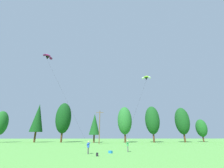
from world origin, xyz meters
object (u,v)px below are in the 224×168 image
(utility_pole, at_px, (99,126))
(picnic_cooler, at_px, (110,152))
(parafoil_kite_high_magenta, at_px, (48,57))
(backpack, at_px, (97,154))
(parafoil_kite_mid_lime_white, at_px, (146,78))
(kite_flyer_mid, at_px, (128,145))
(kite_flyer_near, at_px, (88,146))

(utility_pole, distance_m, picnic_cooler, 23.75)
(parafoil_kite_high_magenta, height_order, backpack, parafoil_kite_high_magenta)
(parafoil_kite_mid_lime_white, distance_m, backpack, 24.91)
(utility_pole, bearing_deg, parafoil_kite_mid_lime_white, -41.48)
(parafoil_kite_mid_lime_white, relative_size, backpack, 38.32)
(picnic_cooler, bearing_deg, parafoil_kite_high_magenta, 7.91)
(parafoil_kite_high_magenta, xyz_separation_m, parafoil_kite_mid_lime_white, (26.32, -1.02, -6.32))
(utility_pole, xyz_separation_m, kite_flyer_mid, (5.65, -21.52, -4.09))
(kite_flyer_mid, bearing_deg, parafoil_kite_mid_lime_white, 58.14)
(parafoil_kite_high_magenta, height_order, picnic_cooler, parafoil_kite_high_magenta)
(kite_flyer_near, height_order, picnic_cooler, kite_flyer_near)
(parafoil_kite_high_magenta, distance_m, parafoil_kite_mid_lime_white, 27.09)
(parafoil_kite_high_magenta, relative_size, picnic_cooler, 41.86)
(parafoil_kite_high_magenta, distance_m, backpack, 31.78)
(kite_flyer_near, distance_m, parafoil_kite_high_magenta, 29.42)
(backpack, bearing_deg, parafoil_kite_high_magenta, 46.59)
(kite_flyer_mid, bearing_deg, backpack, -132.67)
(parafoil_kite_mid_lime_white, xyz_separation_m, picnic_cooler, (-9.33, -12.19, -16.19))
(kite_flyer_mid, bearing_deg, picnic_cooler, -150.61)
(kite_flyer_mid, distance_m, picnic_cooler, 3.21)
(utility_pole, relative_size, parafoil_kite_mid_lime_white, 0.63)
(utility_pole, relative_size, parafoil_kite_high_magenta, 0.44)
(kite_flyer_near, distance_m, backpack, 2.76)
(utility_pole, bearing_deg, parafoil_kite_high_magenta, -144.99)
(kite_flyer_near, relative_size, picnic_cooler, 3.25)
(backpack, distance_m, picnic_cooler, 3.65)
(backpack, bearing_deg, utility_pole, 6.38)
(picnic_cooler, bearing_deg, backpack, 108.29)
(kite_flyer_mid, xyz_separation_m, picnic_cooler, (-2.70, -1.52, -0.83))
(parafoil_kite_mid_lime_white, height_order, backpack, parafoil_kite_mid_lime_white)
(kite_flyer_near, height_order, backpack, kite_flyer_near)
(kite_flyer_mid, height_order, parafoil_kite_mid_lime_white, parafoil_kite_mid_lime_white)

